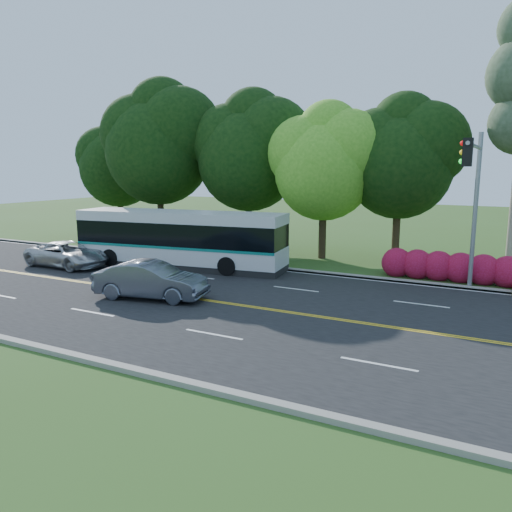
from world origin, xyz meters
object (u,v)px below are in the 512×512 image
at_px(suv, 67,254).
at_px(transit_bus, 180,240).
at_px(sedan, 151,280).
at_px(traffic_signal, 474,188).

bearing_deg(suv, transit_bus, -61.99).
relative_size(transit_bus, sedan, 2.53).
xyz_separation_m(sedan, suv, (-8.54, 3.21, -0.09)).
height_order(traffic_signal, suv, traffic_signal).
height_order(transit_bus, sedan, transit_bus).
bearing_deg(sedan, transit_bus, 13.63).
bearing_deg(sedan, suv, 57.51).
height_order(sedan, suv, sedan).
relative_size(traffic_signal, suv, 1.42).
relative_size(sedan, suv, 0.96).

